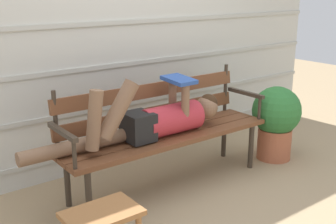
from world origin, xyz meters
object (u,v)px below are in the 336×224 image
at_px(park_bench, 163,126).
at_px(footstool, 102,222).
at_px(potted_plant, 276,119).
at_px(reclining_person, 156,119).

distance_m(park_bench, footstool, 1.15).
relative_size(footstool, potted_plant, 0.61).
distance_m(footstool, potted_plant, 2.10).
distance_m(reclining_person, potted_plant, 1.27).
xyz_separation_m(footstool, potted_plant, (2.05, 0.45, 0.11)).
xyz_separation_m(reclining_person, potted_plant, (1.24, -0.15, -0.20)).
xyz_separation_m(reclining_person, footstool, (-0.80, -0.60, -0.31)).
bearing_deg(footstool, park_bench, 35.88).
height_order(park_bench, reclining_person, reclining_person).
height_order(park_bench, footstool, park_bench).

